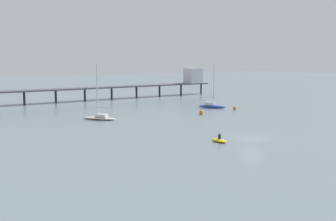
# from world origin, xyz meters

# --- Properties ---
(ground_plane) EXTENTS (400.00, 400.00, 0.00)m
(ground_plane) POSITION_xyz_m (0.00, 0.00, 0.00)
(ground_plane) COLOR slate
(pier) EXTENTS (73.49, 7.08, 7.27)m
(pier) POSITION_xyz_m (13.50, 57.31, 3.80)
(pier) COLOR #4C4C51
(pier) RESTS_ON ground_plane
(sailboat_cream) EXTENTS (4.85, 5.84, 9.22)m
(sailboat_cream) POSITION_xyz_m (-9.64, 25.79, 0.59)
(sailboat_cream) COLOR beige
(sailboat_cream) RESTS_ON ground_plane
(sailboat_blue) EXTENTS (4.21, 5.92, 9.00)m
(sailboat_blue) POSITION_xyz_m (16.35, 28.91, 0.64)
(sailboat_blue) COLOR #2D4CB7
(sailboat_blue) RESTS_ON ground_plane
(dinghy_yellow) EXTENTS (1.28, 2.58, 1.14)m
(dinghy_yellow) POSITION_xyz_m (-4.89, 0.49, 0.22)
(dinghy_yellow) COLOR yellow
(dinghy_yellow) RESTS_ON ground_plane
(mooring_buoy_outer) EXTENTS (0.68, 0.68, 0.68)m
(mooring_buoy_outer) POSITION_xyz_m (18.12, 23.91, 0.34)
(mooring_buoy_outer) COLOR orange
(mooring_buoy_outer) RESTS_ON ground_plane
(mooring_buoy_near) EXTENTS (0.75, 0.75, 0.75)m
(mooring_buoy_near) POSITION_xyz_m (8.55, 22.08, 0.37)
(mooring_buoy_near) COLOR orange
(mooring_buoy_near) RESTS_ON ground_plane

